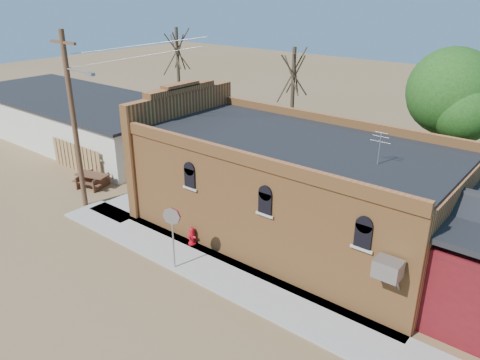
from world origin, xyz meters
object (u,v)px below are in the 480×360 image
Objects in this scene: picnic_table at (93,179)px; stop_sign at (172,222)px; brick_bar at (286,186)px; utility_pole at (74,119)px; fire_hydrant at (192,236)px; trash_barrel at (144,203)px.

stop_sign is at bearing -32.86° from picnic_table.
stop_sign is (-1.76, -5.49, -0.17)m from brick_bar.
utility_pole is 8.47m from fire_hydrant.
fire_hydrant is 1.14× the size of trash_barrel.
brick_bar is 7.37× the size of picnic_table.
trash_barrel is at bearing -158.74° from brick_bar.
stop_sign is 6.14m from trash_barrel.
fire_hydrant is 9.19m from picnic_table.
fire_hydrant is 2.57m from stop_sign.
stop_sign is 10.43m from picnic_table.
picnic_table is (-1.84, 1.75, -4.25)m from utility_pole.
trash_barrel is (-4.44, 1.00, -0.05)m from fire_hydrant.
picnic_table is at bearing -167.64° from brick_bar.
utility_pole is 3.30× the size of stop_sign.
utility_pole is 4.04× the size of picnic_table.
utility_pole is 12.38× the size of trash_barrel.
brick_bar is at bearing 72.17° from stop_sign.
fire_hydrant reaches higher than picnic_table.
utility_pole is 5.42m from trash_barrel.
utility_pole is at bearing -59.82° from picnic_table.
utility_pole is 8.53m from stop_sign.
brick_bar is at bearing -3.86° from picnic_table.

